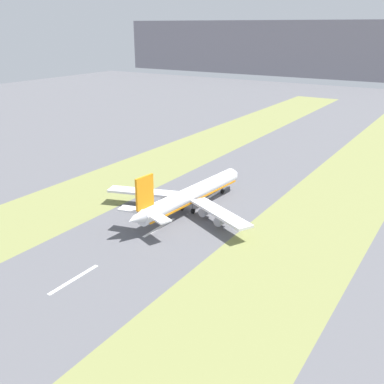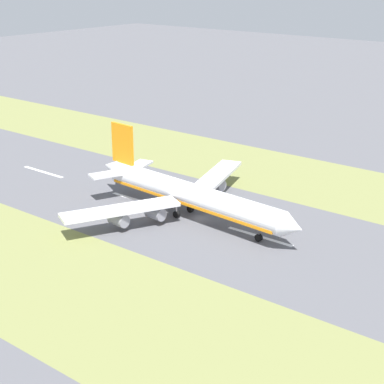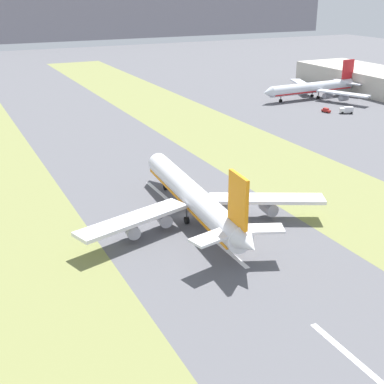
{
  "view_description": "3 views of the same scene",
  "coord_description": "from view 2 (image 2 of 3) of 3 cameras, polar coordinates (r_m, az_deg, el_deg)",
  "views": [
    {
      "loc": [
        85.03,
        -135.8,
        65.94
      ],
      "look_at": [
        0.84,
        -1.98,
        7.0
      ],
      "focal_mm": 42.0,
      "sensor_mm": 36.0,
      "label": 1
    },
    {
      "loc": [
        119.15,
        92.8,
        61.21
      ],
      "look_at": [
        0.84,
        -1.98,
        7.0
      ],
      "focal_mm": 60.0,
      "sensor_mm": 36.0,
      "label": 2
    },
    {
      "loc": [
        -53.64,
        -115.13,
        56.0
      ],
      "look_at": [
        0.84,
        -1.98,
        7.0
      ],
      "focal_mm": 50.0,
      "sensor_mm": 36.0,
      "label": 3
    }
  ],
  "objects": [
    {
      "name": "airplane_main_jet",
      "position": [
        162.56,
        -0.49,
        -0.17
      ],
      "size": [
        63.95,
        67.22,
        20.2
      ],
      "color": "white",
      "rests_on": "ground"
    },
    {
      "name": "centreline_dash_far",
      "position": [
        153.41,
        6.05,
        -3.95
      ],
      "size": [
        1.2,
        18.0,
        0.01
      ],
      "primitive_type": "cube",
      "color": "silver",
      "rests_on": "ground"
    },
    {
      "name": "centreline_dash_mid",
      "position": [
        176.4,
        -4.91,
        -0.7
      ],
      "size": [
        1.2,
        18.0,
        0.01
      ],
      "primitive_type": "cube",
      "color": "silver",
      "rests_on": "ground"
    },
    {
      "name": "ground_plane",
      "position": [
        162.96,
        0.73,
        -2.39
      ],
      "size": [
        800.0,
        800.0,
        0.0
      ],
      "primitive_type": "plane",
      "color": "#56565B"
    },
    {
      "name": "centreline_dash_near",
      "position": [
        204.69,
        -13.08,
        1.75
      ],
      "size": [
        1.2,
        18.0,
        0.01
      ],
      "primitive_type": "cube",
      "color": "silver",
      "rests_on": "ground"
    },
    {
      "name": "grass_median_west",
      "position": [
        198.25,
        8.77,
        1.46
      ],
      "size": [
        40.0,
        600.0,
        0.01
      ],
      "primitive_type": "cube",
      "color": "olive",
      "rests_on": "ground"
    },
    {
      "name": "grass_median_east",
      "position": [
        133.63,
        -11.36,
        -8.01
      ],
      "size": [
        40.0,
        600.0,
        0.01
      ],
      "primitive_type": "cube",
      "color": "olive",
      "rests_on": "ground"
    }
  ]
}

